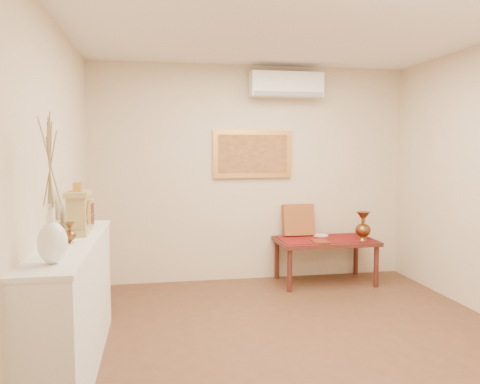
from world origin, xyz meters
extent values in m
plane|color=brown|center=(0.00, 0.00, 0.00)|extent=(4.50, 4.50, 0.00)
plane|color=white|center=(0.00, 0.00, 2.70)|extent=(4.50, 4.50, 0.00)
cube|color=beige|center=(0.00, 2.25, 1.35)|extent=(4.00, 0.02, 2.70)
cube|color=beige|center=(-2.00, 0.00, 1.35)|extent=(0.02, 4.50, 2.70)
cube|color=maroon|center=(0.85, 1.88, 0.55)|extent=(1.14, 0.59, 0.01)
cylinder|color=white|center=(0.86, 2.07, 0.56)|extent=(0.19, 0.19, 0.01)
cube|color=maroon|center=(0.72, 1.70, 0.56)|extent=(0.21, 0.27, 0.01)
cube|color=maroon|center=(0.58, 2.14, 0.76)|extent=(0.40, 0.18, 0.41)
cube|color=white|center=(-1.82, 0.00, 0.47)|extent=(0.35, 2.00, 0.95)
cube|color=white|center=(-1.82, 0.00, 0.96)|extent=(0.37, 2.02, 0.03)
cube|color=tan|center=(-1.81, 0.28, 1.00)|extent=(0.16, 0.36, 0.05)
cube|color=tan|center=(-1.81, 0.28, 1.16)|extent=(0.14, 0.30, 0.25)
cylinder|color=beige|center=(-1.73, 0.28, 1.16)|extent=(0.01, 0.17, 0.17)
cylinder|color=gold|center=(-1.73, 0.28, 1.16)|extent=(0.01, 0.19, 0.19)
cube|color=tan|center=(-1.81, 0.28, 1.30)|extent=(0.17, 0.34, 0.04)
cube|color=gold|center=(-1.81, 0.28, 1.35)|extent=(0.06, 0.11, 0.07)
cube|color=tan|center=(-1.83, 0.63, 1.09)|extent=(0.15, 0.20, 0.22)
cube|color=#4D1D17|center=(-1.75, 0.63, 1.04)|extent=(0.01, 0.17, 0.09)
cube|color=#4D1D17|center=(-1.75, 0.63, 1.14)|extent=(0.01, 0.17, 0.09)
cube|color=tan|center=(-1.83, 0.63, 1.21)|extent=(0.16, 0.21, 0.02)
cube|color=#4D1D17|center=(0.85, 1.88, 0.53)|extent=(1.20, 0.70, 0.05)
cylinder|color=#4D1D17|center=(0.31, 1.59, 0.25)|extent=(0.06, 0.06, 0.50)
cylinder|color=#4D1D17|center=(1.39, 1.59, 0.25)|extent=(0.06, 0.06, 0.50)
cylinder|color=#4D1D17|center=(0.31, 2.17, 0.25)|extent=(0.06, 0.06, 0.50)
cylinder|color=#4D1D17|center=(1.39, 2.17, 0.25)|extent=(0.06, 0.06, 0.50)
cube|color=gold|center=(0.00, 2.23, 1.60)|extent=(1.00, 0.05, 0.60)
cube|color=#A76B3A|center=(0.00, 2.20, 1.60)|extent=(0.88, 0.01, 0.48)
cube|color=white|center=(0.40, 2.12, 2.45)|extent=(0.90, 0.24, 0.30)
cube|color=gray|center=(0.40, 2.00, 2.33)|extent=(0.86, 0.02, 0.05)
camera|label=1|loc=(-1.21, -3.55, 1.63)|focal=35.00mm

